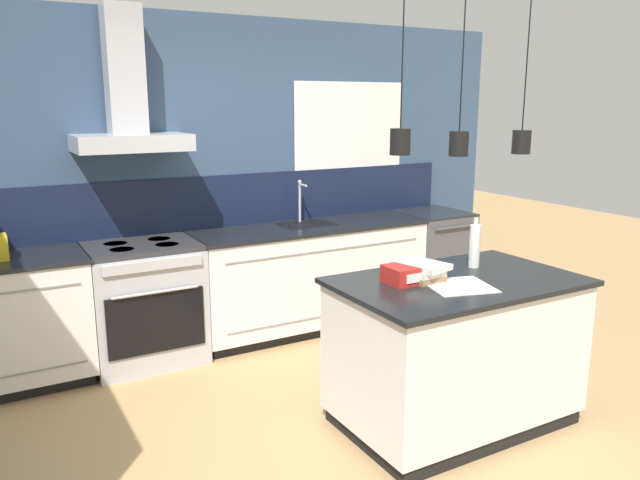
% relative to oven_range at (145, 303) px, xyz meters
% --- Properties ---
extents(ground_plane, '(16.00, 16.00, 0.00)m').
position_rel_oven_range_xyz_m(ground_plane, '(0.74, -1.69, -0.46)').
color(ground_plane, tan).
rests_on(ground_plane, ground).
extents(wall_back, '(5.60, 2.28, 2.60)m').
position_rel_oven_range_xyz_m(wall_back, '(0.70, 0.31, 0.90)').
color(wall_back, '#354C6B').
rests_on(wall_back, ground_plane).
extents(counter_run_sink, '(2.03, 0.64, 1.27)m').
position_rel_oven_range_xyz_m(counter_run_sink, '(1.41, 0.01, 0.01)').
color(counter_run_sink, black).
rests_on(counter_run_sink, ground_plane).
extents(oven_range, '(0.80, 0.66, 0.91)m').
position_rel_oven_range_xyz_m(oven_range, '(0.00, 0.00, 0.00)').
color(oven_range, '#B5B5BA').
rests_on(oven_range, ground_plane).
extents(dishwasher, '(0.62, 0.65, 0.91)m').
position_rel_oven_range_xyz_m(dishwasher, '(2.73, 0.00, 0.00)').
color(dishwasher, '#4C4C51').
rests_on(dishwasher, ground_plane).
extents(kitchen_island, '(1.44, 0.89, 0.91)m').
position_rel_oven_range_xyz_m(kitchen_island, '(1.39, -1.86, 0.00)').
color(kitchen_island, black).
rests_on(kitchen_island, ground_plane).
extents(bottle_on_island, '(0.07, 0.07, 0.34)m').
position_rel_oven_range_xyz_m(bottle_on_island, '(1.66, -1.69, 0.60)').
color(bottle_on_island, silver).
rests_on(bottle_on_island, kitchen_island).
extents(book_stack, '(0.27, 0.34, 0.10)m').
position_rel_oven_range_xyz_m(book_stack, '(1.19, -1.74, 0.51)').
color(book_stack, olive).
rests_on(book_stack, kitchen_island).
extents(red_supply_box, '(0.24, 0.20, 0.10)m').
position_rel_oven_range_xyz_m(red_supply_box, '(1.08, -1.76, 0.51)').
color(red_supply_box, red).
rests_on(red_supply_box, kitchen_island).
extents(paper_pile, '(0.42, 0.41, 0.01)m').
position_rel_oven_range_xyz_m(paper_pile, '(1.29, -1.97, 0.46)').
color(paper_pile, silver).
rests_on(paper_pile, kitchen_island).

